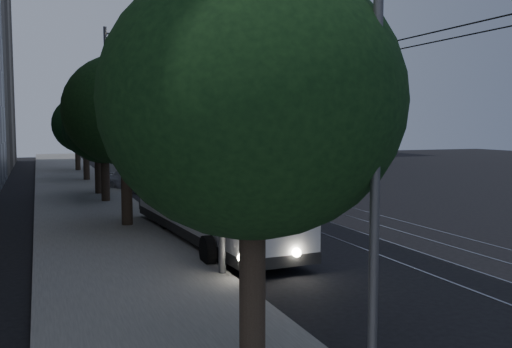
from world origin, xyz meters
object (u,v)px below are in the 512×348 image
object	(u,v)px
car_white_d	(124,163)
streetlamp_near	(236,63)
car_white_a	(134,179)
car_white_b	(148,175)
car_white_c	(124,168)
pickup_silver	(195,193)
trolleybus	(209,197)
streetlamp_far	(113,93)

from	to	relation	value
car_white_d	streetlamp_near	size ratio (longest dim) A/B	0.47
car_white_a	streetlamp_near	world-z (taller)	streetlamp_near
car_white_b	streetlamp_near	xyz separation A→B (m)	(-2.09, -24.86, 5.08)
car_white_c	streetlamp_near	distance (m)	31.91
pickup_silver	car_white_d	bearing A→B (deg)	92.15
pickup_silver	streetlamp_near	world-z (taller)	streetlamp_near
trolleybus	car_white_c	world-z (taller)	trolleybus
car_white_a	car_white_b	distance (m)	3.71
trolleybus	car_white_b	distance (m)	19.92
car_white_b	streetlamp_near	world-z (taller)	streetlamp_near
car_white_c	car_white_d	distance (m)	4.71
streetlamp_near	trolleybus	bearing A→B (deg)	82.12
car_white_a	car_white_d	bearing A→B (deg)	61.95
car_white_b	car_white_c	bearing A→B (deg)	72.78
streetlamp_far	car_white_c	bearing A→B (deg)	78.68
trolleybus	car_white_c	bearing A→B (deg)	84.35
streetlamp_far	streetlamp_near	bearing A→B (deg)	-88.68
car_white_a	car_white_d	distance (m)	14.74
car_white_a	streetlamp_far	bearing A→B (deg)	141.63
trolleybus	car_white_c	distance (m)	26.48
car_white_c	streetlamp_near	size ratio (longest dim) A/B	0.43
streetlamp_near	car_white_b	bearing A→B (deg)	85.19
car_white_a	pickup_silver	bearing A→B (deg)	-104.67
car_white_a	car_white_c	bearing A→B (deg)	62.99
pickup_silver	trolleybus	bearing A→B (deg)	-97.96
pickup_silver	car_white_d	world-z (taller)	pickup_silver
pickup_silver	car_white_c	xyz separation A→B (m)	(-0.48, 19.90, -0.21)
trolleybus	car_white_a	world-z (taller)	trolleybus
car_white_c	car_white_d	size ratio (longest dim) A/B	0.91
streetlamp_near	car_white_a	bearing A→B (deg)	88.40
car_white_c	car_white_d	world-z (taller)	car_white_d
car_white_a	streetlamp_far	world-z (taller)	streetlamp_far
car_white_a	streetlamp_near	bearing A→B (deg)	-113.83
trolleybus	pickup_silver	xyz separation A→B (m)	(1.22, 6.56, -0.69)
streetlamp_near	pickup_silver	bearing A→B (deg)	80.61
car_white_d	pickup_silver	bearing A→B (deg)	-65.62
car_white_a	streetlamp_far	xyz separation A→B (m)	(-1.10, 0.32, 5.31)
trolleybus	car_white_c	xyz separation A→B (m)	(0.74, 26.46, -0.90)
trolleybus	streetlamp_far	xyz separation A→B (m)	(-1.20, 16.78, 4.48)
car_white_c	streetlamp_near	bearing A→B (deg)	-101.75
car_white_a	car_white_d	world-z (taller)	car_white_d
streetlamp_near	streetlamp_far	bearing A→B (deg)	91.32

